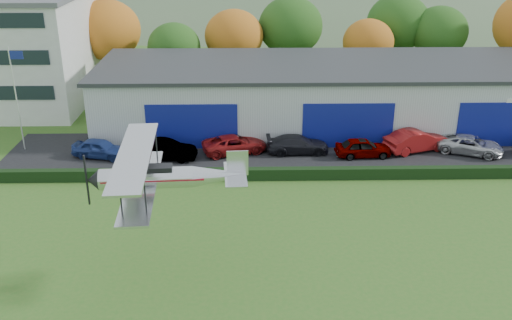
{
  "coord_description": "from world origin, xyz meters",
  "views": [
    {
      "loc": [
        -2.9,
        -19.49,
        16.45
      ],
      "look_at": [
        -2.33,
        9.14,
        4.4
      ],
      "focal_mm": 40.14,
      "sensor_mm": 36.0,
      "label": 1
    }
  ],
  "objects_px": {
    "car_3": "(297,144)",
    "flagpole": "(17,90)",
    "hangar": "(337,93)",
    "car_2": "(235,144)",
    "car_4": "(363,148)",
    "car_6": "(471,145)",
    "car_1": "(166,150)",
    "car_0": "(100,148)",
    "biplane": "(160,176)",
    "car_5": "(416,140)"
  },
  "relations": [
    {
      "from": "car_0",
      "to": "car_3",
      "type": "relative_size",
      "value": 0.88
    },
    {
      "from": "flagpole",
      "to": "car_6",
      "type": "bearing_deg",
      "value": -2.49
    },
    {
      "from": "car_4",
      "to": "car_0",
      "type": "bearing_deg",
      "value": 86.2
    },
    {
      "from": "car_3",
      "to": "biplane",
      "type": "relative_size",
      "value": 0.56
    },
    {
      "from": "hangar",
      "to": "car_1",
      "type": "bearing_deg",
      "value": -149.25
    },
    {
      "from": "hangar",
      "to": "flagpole",
      "type": "distance_m",
      "value": 25.68
    },
    {
      "from": "hangar",
      "to": "flagpole",
      "type": "height_order",
      "value": "flagpole"
    },
    {
      "from": "hangar",
      "to": "biplane",
      "type": "relative_size",
      "value": 4.81
    },
    {
      "from": "flagpole",
      "to": "car_6",
      "type": "xyz_separation_m",
      "value": [
        34.04,
        -1.48,
        -4.06
      ]
    },
    {
      "from": "car_5",
      "to": "car_1",
      "type": "bearing_deg",
      "value": 73.57
    },
    {
      "from": "car_2",
      "to": "car_6",
      "type": "bearing_deg",
      "value": -108.03
    },
    {
      "from": "flagpole",
      "to": "car_6",
      "type": "height_order",
      "value": "flagpole"
    },
    {
      "from": "car_1",
      "to": "car_4",
      "type": "relative_size",
      "value": 1.09
    },
    {
      "from": "car_2",
      "to": "car_1",
      "type": "bearing_deg",
      "value": 87.02
    },
    {
      "from": "car_0",
      "to": "car_1",
      "type": "relative_size",
      "value": 0.92
    },
    {
      "from": "flagpole",
      "to": "biplane",
      "type": "height_order",
      "value": "flagpole"
    },
    {
      "from": "car_3",
      "to": "car_6",
      "type": "bearing_deg",
      "value": -93.52
    },
    {
      "from": "car_2",
      "to": "car_6",
      "type": "distance_m",
      "value": 17.87
    },
    {
      "from": "car_4",
      "to": "car_6",
      "type": "bearing_deg",
      "value": -89.91
    },
    {
      "from": "flagpole",
      "to": "car_5",
      "type": "relative_size",
      "value": 1.59
    },
    {
      "from": "car_3",
      "to": "hangar",
      "type": "bearing_deg",
      "value": -31.03
    },
    {
      "from": "car_0",
      "to": "biplane",
      "type": "height_order",
      "value": "biplane"
    },
    {
      "from": "car_0",
      "to": "biplane",
      "type": "distance_m",
      "value": 18.05
    },
    {
      "from": "hangar",
      "to": "car_2",
      "type": "height_order",
      "value": "hangar"
    },
    {
      "from": "hangar",
      "to": "flagpole",
      "type": "bearing_deg",
      "value": -166.49
    },
    {
      "from": "hangar",
      "to": "car_1",
      "type": "relative_size",
      "value": 8.97
    },
    {
      "from": "flagpole",
      "to": "car_0",
      "type": "xyz_separation_m",
      "value": [
        6.16,
        -1.73,
        -4.03
      ]
    },
    {
      "from": "car_2",
      "to": "car_4",
      "type": "bearing_deg",
      "value": -112.13
    },
    {
      "from": "car_4",
      "to": "car_6",
      "type": "relative_size",
      "value": 0.86
    },
    {
      "from": "flagpole",
      "to": "car_5",
      "type": "xyz_separation_m",
      "value": [
        30.07,
        -0.88,
        -3.9
      ]
    },
    {
      "from": "car_3",
      "to": "flagpole",
      "type": "bearing_deg",
      "value": 85.0
    },
    {
      "from": "car_0",
      "to": "car_5",
      "type": "xyz_separation_m",
      "value": [
        23.91,
        0.85,
        0.12
      ]
    },
    {
      "from": "flagpole",
      "to": "car_4",
      "type": "relative_size",
      "value": 1.93
    },
    {
      "from": "car_0",
      "to": "car_5",
      "type": "height_order",
      "value": "car_5"
    },
    {
      "from": "car_4",
      "to": "car_5",
      "type": "xyz_separation_m",
      "value": [
        4.3,
        1.07,
        0.12
      ]
    },
    {
      "from": "hangar",
      "to": "flagpole",
      "type": "xyz_separation_m",
      "value": [
        -24.88,
        -5.98,
        2.13
      ]
    },
    {
      "from": "car_0",
      "to": "car_2",
      "type": "relative_size",
      "value": 0.85
    },
    {
      "from": "hangar",
      "to": "car_0",
      "type": "height_order",
      "value": "hangar"
    },
    {
      "from": "car_0",
      "to": "car_4",
      "type": "xyz_separation_m",
      "value": [
        19.62,
        -0.22,
        0.0
      ]
    },
    {
      "from": "car_1",
      "to": "car_6",
      "type": "bearing_deg",
      "value": -83.38
    },
    {
      "from": "car_5",
      "to": "biplane",
      "type": "xyz_separation_m",
      "value": [
        -16.99,
        -16.77,
        4.8
      ]
    },
    {
      "from": "car_1",
      "to": "car_2",
      "type": "bearing_deg",
      "value": -71.72
    },
    {
      "from": "car_6",
      "to": "car_1",
      "type": "bearing_deg",
      "value": 115.96
    },
    {
      "from": "flagpole",
      "to": "car_1",
      "type": "distance_m",
      "value": 11.99
    },
    {
      "from": "car_5",
      "to": "car_4",
      "type": "bearing_deg",
      "value": 83.46
    },
    {
      "from": "car_0",
      "to": "car_6",
      "type": "distance_m",
      "value": 27.89
    },
    {
      "from": "car_2",
      "to": "car_5",
      "type": "xyz_separation_m",
      "value": [
        13.89,
        0.12,
        0.15
      ]
    },
    {
      "from": "car_2",
      "to": "biplane",
      "type": "height_order",
      "value": "biplane"
    },
    {
      "from": "hangar",
      "to": "car_0",
      "type": "bearing_deg",
      "value": -157.62
    },
    {
      "from": "hangar",
      "to": "car_4",
      "type": "xyz_separation_m",
      "value": [
        0.89,
        -7.93,
        -1.9
      ]
    }
  ]
}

